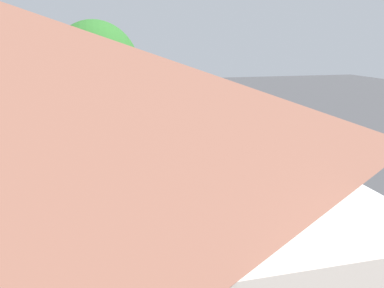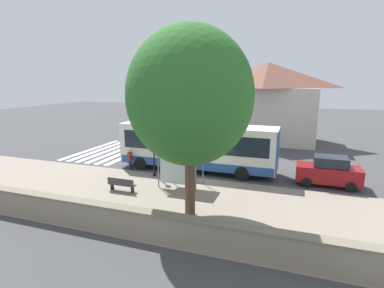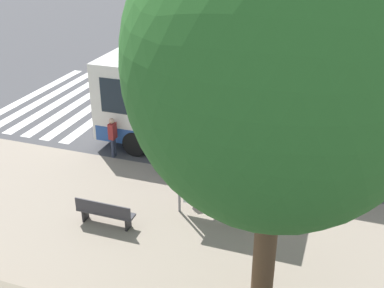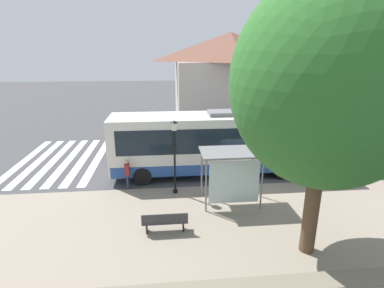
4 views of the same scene
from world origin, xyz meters
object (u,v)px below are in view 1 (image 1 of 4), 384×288
Objects in this scene: street_lamp_near at (177,137)px; shade_tree at (96,70)px; bus at (141,157)px; pedestrian at (218,159)px; bench at (175,150)px; bus_shelter at (133,136)px.

street_lamp_near is 7.83m from shade_tree.
street_lamp_near is at bearing 134.07° from bus.
pedestrian is 0.88× the size of bench.
bus_shelter is at bearing 28.55° from shade_tree.
bus is 4.20× the size of bus_shelter.
bus is at bearing -71.71° from pedestrian.
bus is 5.29m from pedestrian.
bus is at bearing 15.72° from shade_tree.
bus_shelter is at bearing -56.94° from bench.
street_lamp_near is (-0.75, -2.47, 1.34)m from pedestrian.
bus is 6.50× the size of bench.
bus_shelter is 4.09m from bench.
bench is 7.76m from shade_tree.
bus is 6.73m from bench.
shade_tree is (-3.69, -2.01, 3.90)m from bus_shelter.
bus is 8.81m from shade_tree.
bus is at bearing -27.42° from bench.
street_lamp_near is (3.45, -0.56, 1.81)m from bench.
shade_tree is at bearing -151.45° from bus_shelter.
bus is at bearing -45.93° from street_lamp_near.
bus is 1.26× the size of shade_tree.
bench is at bearing 72.12° from shade_tree.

